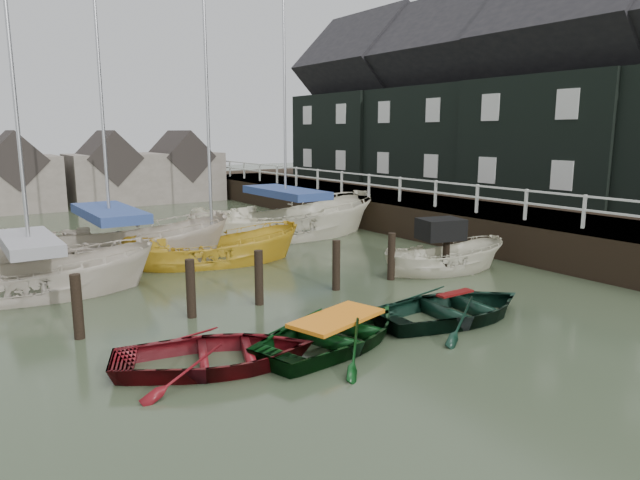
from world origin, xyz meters
TOP-DOWN VIEW (x-y plane):
  - ground at (0.00, 0.00)m, footprint 120.00×120.00m
  - pier at (9.48, 10.00)m, footprint 3.04×32.00m
  - land_strip at (15.00, 10.00)m, footprint 14.00×38.00m
  - quay_houses at (14.99, 8.66)m, footprint 6.52×28.14m
  - mooring_pilings at (-1.11, 3.00)m, footprint 13.72×0.22m
  - far_sheds at (0.83, 26.00)m, footprint 14.00×4.08m
  - rowboat_red at (-3.72, -0.01)m, footprint 4.45×3.82m
  - rowboat_green at (-1.20, -0.35)m, footprint 4.58×3.80m
  - rowboat_dkgreen at (2.00, -0.59)m, footprint 4.31×3.28m
  - motorboat at (5.14, 2.75)m, footprint 4.37×2.52m
  - sailboat_a at (-5.81, 7.09)m, footprint 6.60×3.59m
  - sailboat_b at (-3.13, 9.50)m, footprint 8.10×5.00m
  - sailboat_c at (-0.28, 7.98)m, footprint 6.25×3.62m
  - sailboat_d at (4.19, 10.70)m, footprint 8.47×3.89m

SIDE VIEW (x-z plane):
  - ground at x=0.00m, z-range 0.00..0.00m
  - land_strip at x=15.00m, z-range -0.75..0.75m
  - rowboat_red at x=-3.72m, z-range -0.39..0.39m
  - rowboat_green at x=-1.20m, z-range -0.41..0.41m
  - rowboat_dkgreen at x=2.00m, z-range -0.42..0.42m
  - sailboat_c at x=-0.28m, z-range -4.82..4.85m
  - sailboat_b at x=-3.13m, z-range -5.45..5.56m
  - sailboat_d at x=4.19m, z-range -6.32..6.44m
  - sailboat_a at x=-5.81m, z-range -4.97..5.10m
  - motorboat at x=5.14m, z-range -1.13..1.33m
  - mooring_pilings at x=-1.11m, z-range -0.40..1.40m
  - pier at x=9.48m, z-range -0.64..2.06m
  - far_sheds at x=0.83m, z-range -0.34..4.06m
  - quay_houses at x=14.99m, z-range 0.68..10.68m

